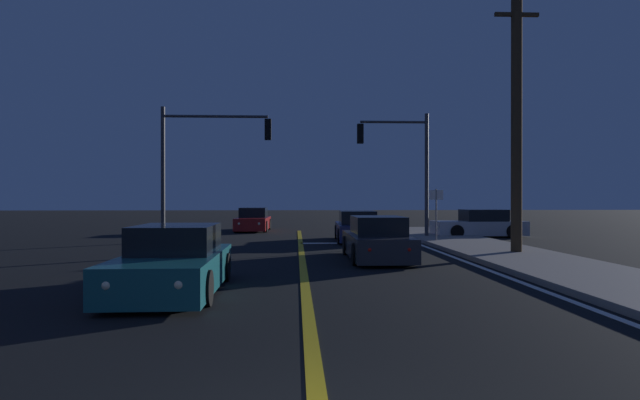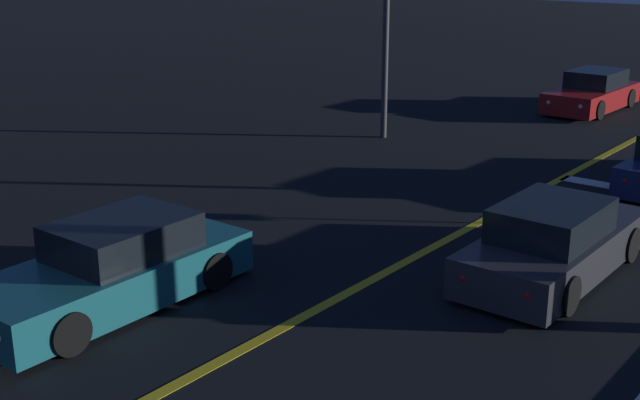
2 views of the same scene
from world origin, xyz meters
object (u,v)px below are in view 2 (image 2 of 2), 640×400
object	(u,v)px
car_mid_block_teal	(114,269)
traffic_signal_far_left	(439,3)
car_distant_tail_red	(593,93)
car_parked_curb_charcoal	(554,243)

from	to	relation	value
car_mid_block_teal	traffic_signal_far_left	xyz separation A→B (m)	(-1.54, 12.25, 3.34)
car_distant_tail_red	car_mid_block_teal	world-z (taller)	same
car_distant_tail_red	traffic_signal_far_left	xyz separation A→B (m)	(-1.53, -7.85, 3.34)
car_distant_tail_red	car_parked_curb_charcoal	bearing A→B (deg)	109.78
car_mid_block_teal	car_parked_curb_charcoal	distance (m)	7.29
car_parked_curb_charcoal	traffic_signal_far_left	bearing A→B (deg)	133.20
traffic_signal_far_left	car_distant_tail_red	bearing A→B (deg)	78.97
car_distant_tail_red	car_mid_block_teal	xyz separation A→B (m)	(0.01, -20.10, 0.00)
traffic_signal_far_left	car_mid_block_teal	bearing A→B (deg)	-82.84
car_distant_tail_red	car_mid_block_teal	distance (m)	20.10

